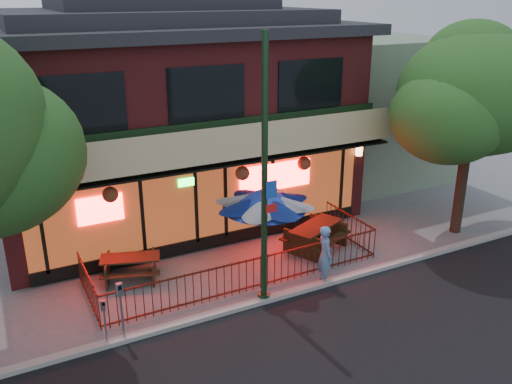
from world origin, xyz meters
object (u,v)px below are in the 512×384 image
picnic_table_left (131,265)px  street_tree_right (474,87)px  street_light (265,190)px  pedestrian (325,255)px  parking_meter_near (121,302)px  picnic_table_right (316,233)px  patio_umbrella (264,198)px  parking_meter_far (104,315)px

picnic_table_left → street_tree_right: bearing=-9.2°
street_light → pedestrian: bearing=1.5°
street_tree_right → parking_meter_near: size_ratio=4.51×
picnic_table_right → pedestrian: pedestrian is taller
picnic_table_left → patio_umbrella: 4.28m
street_tree_right → parking_meter_near: street_tree_right is taller
street_light → street_tree_right: bearing=7.0°
street_light → pedestrian: 3.01m
picnic_table_left → parking_meter_far: size_ratio=1.62×
street_light → parking_meter_far: (-4.20, -0.08, -2.32)m
street_tree_right → picnic_table_right: size_ratio=2.92×
pedestrian → picnic_table_right: bearing=-14.1°
patio_umbrella → parking_meter_far: patio_umbrella is taller
picnic_table_right → patio_umbrella: (-2.19, -0.59, 1.79)m
street_tree_right → picnic_table_right: (-5.12, 0.97, -4.41)m
street_tree_right → parking_meter_near: 12.51m
picnic_table_left → parking_meter_near: (-0.94, -2.84, 0.59)m
picnic_table_left → patio_umbrella: size_ratio=0.72×
picnic_table_left → parking_meter_far: parking_meter_far is taller
street_tree_right → patio_umbrella: 7.77m
patio_umbrella → parking_meter_near: (-4.54, -1.45, -1.28)m
picnic_table_left → picnic_table_right: (5.78, -0.80, 0.08)m
street_tree_right → parking_meter_near: (-11.84, -1.07, -3.90)m
street_light → picnic_table_right: street_light is taller
street_tree_right → parking_meter_far: street_tree_right is taller
picnic_table_right → parking_meter_far: 7.42m
street_light → parking_meter_far: bearing=-178.9°
parking_meter_near → parking_meter_far: 0.46m
picnic_table_right → parking_meter_near: bearing=-163.1°
picnic_table_left → pedestrian: (4.83, -2.71, 0.41)m
parking_meter_near → patio_umbrella: bearing=17.7°
picnic_table_left → patio_umbrella: (3.59, -1.39, 1.87)m
patio_umbrella → pedestrian: patio_umbrella is taller
street_light → picnic_table_left: street_light is taller
parking_meter_near → pedestrian: bearing=1.3°
street_tree_right → picnic_table_left: bearing=170.8°
picnic_table_right → parking_meter_near: parking_meter_near is taller
street_light → picnic_table_left: size_ratio=3.55×
pedestrian → patio_umbrella: bearing=55.5°
picnic_table_left → parking_meter_far: (-1.34, -2.84, 0.36)m
street_tree_right → picnic_table_right: bearing=169.2°
picnic_table_right → parking_meter_far: size_ratio=1.97×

